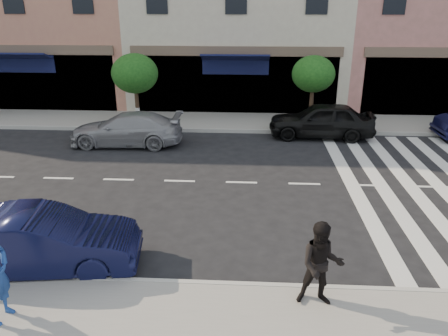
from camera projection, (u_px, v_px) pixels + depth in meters
ground at (238, 250)px, 10.25m from camera, size 120.00×120.00×0.00m
sidewalk_far at (245, 122)px, 20.45m from camera, size 60.00×3.00×0.15m
street_tree_wb at (135, 74)px, 19.72m from camera, size 2.10×2.10×3.06m
street_tree_c at (313, 74)px, 19.27m from camera, size 1.90×1.90×3.04m
walker at (321, 265)px, 7.94m from camera, size 0.83×0.66×1.68m
car_near_mid at (41, 241)px, 9.30m from camera, size 4.27×1.96×1.36m
car_far_left at (126, 129)px, 17.35m from camera, size 4.46×1.87×1.29m
car_far_mid at (321, 120)px, 18.26m from camera, size 4.39×1.92×1.47m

